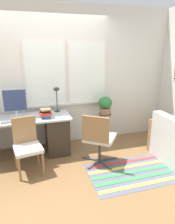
{
  "coord_description": "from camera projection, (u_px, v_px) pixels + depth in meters",
  "views": [
    {
      "loc": [
        -0.29,
        -3.18,
        1.85
      ],
      "look_at": [
        0.7,
        0.16,
        0.78
      ],
      "focal_mm": 32.0,
      "sensor_mm": 36.0,
      "label": 1
    }
  ],
  "objects": [
    {
      "name": "book_stack",
      "position": [
        45.0,
        113.0,
        3.47
      ],
      "size": [
        0.21,
        0.19,
        0.17
      ],
      "color": "#2851B2",
      "rests_on": "desk"
    },
    {
      "name": "desk_lamp",
      "position": [
        57.0,
        93.0,
        3.76
      ],
      "size": [
        0.12,
        0.12,
        0.48
      ],
      "color": "#2D2D33",
      "rests_on": "desk"
    },
    {
      "name": "desk_chair_wooden",
      "position": [
        27.0,
        144.0,
        3.12
      ],
      "size": [
        0.47,
        0.48,
        0.87
      ],
      "rotation": [
        0.0,
        0.0,
        0.18
      ],
      "color": "olive",
      "rests_on": "ground_plane"
    },
    {
      "name": "keyboard",
      "position": [
        15.0,
        121.0,
        3.3
      ],
      "size": [
        0.44,
        0.12,
        0.02
      ],
      "color": "slate",
      "rests_on": "desk"
    },
    {
      "name": "monitor",
      "position": [
        15.0,
        102.0,
        3.55
      ],
      "size": [
        0.41,
        0.17,
        0.48
      ],
      "color": "silver",
      "rests_on": "desk"
    },
    {
      "name": "mouse",
      "position": [
        34.0,
        119.0,
        3.37
      ],
      "size": [
        0.04,
        0.07,
        0.03
      ],
      "color": "black",
      "rests_on": "desk"
    },
    {
      "name": "potted_plant",
      "position": [
        105.0,
        105.0,
        4.04
      ],
      "size": [
        0.27,
        0.27,
        0.35
      ],
      "color": "#9E6B4C",
      "rests_on": "plant_stand"
    },
    {
      "name": "floor_rug_striped",
      "position": [
        136.0,
        172.0,
        3.2
      ],
      "size": [
        1.55,
        0.87,
        0.01
      ],
      "color": "#565B6B",
      "rests_on": "ground_plane"
    },
    {
      "name": "ground_plane",
      "position": [
        52.0,
        160.0,
        3.54
      ],
      "size": [
        14.0,
        14.0,
        0.0
      ],
      "primitive_type": "plane",
      "color": "brown"
    },
    {
      "name": "office_chair_swivel",
      "position": [
        99.0,
        138.0,
        3.29
      ],
      "size": [
        0.65,
        0.66,
        0.9
      ],
      "rotation": [
        0.0,
        0.0,
        2.5
      ],
      "color": "#47474C",
      "rests_on": "ground_plane"
    },
    {
      "name": "wall_back_with_window",
      "position": [
        45.0,
        78.0,
        3.82
      ],
      "size": [
        9.0,
        0.12,
        2.7
      ],
      "color": "silver",
      "rests_on": "ground_plane"
    },
    {
      "name": "plant_stand",
      "position": [
        105.0,
        117.0,
        4.12
      ],
      "size": [
        0.26,
        0.26,
        0.63
      ],
      "color": "#333338",
      "rests_on": "ground_plane"
    },
    {
      "name": "desk",
      "position": [
        14.0,
        137.0,
        3.56
      ],
      "size": [
        2.0,
        0.66,
        0.73
      ],
      "color": "#B2B7BC",
      "rests_on": "ground_plane"
    }
  ]
}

